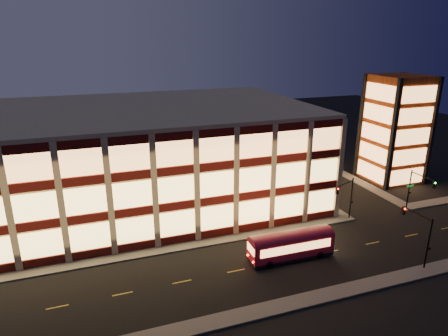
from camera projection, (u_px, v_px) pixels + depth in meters
name	position (u px, v px, depth m)	size (l,w,h in m)	color
ground	(186.00, 250.00, 47.23)	(200.00, 200.00, 0.00)	black
sidewalk_office_south	(159.00, 250.00, 47.14)	(54.00, 2.00, 0.15)	#514F4C
sidewalk_office_east	(289.00, 180.00, 69.72)	(2.00, 30.00, 0.15)	#514F4C
sidewalk_tower_south	(439.00, 202.00, 60.85)	(14.00, 2.00, 0.15)	#514F4C
sidewalk_tower_west	(343.00, 173.00, 73.22)	(2.00, 30.00, 0.15)	#514F4C
sidewalk_near	(223.00, 320.00, 35.60)	(100.00, 2.00, 0.15)	#514F4C
office_building	(137.00, 156.00, 59.10)	(50.45, 30.45, 14.50)	tan
stair_tower	(395.00, 129.00, 67.78)	(8.60, 8.60, 18.00)	#8C3814
traffic_signal_far	(346.00, 194.00, 53.21)	(3.79, 1.87, 6.00)	black
traffic_signal_right	(418.00, 186.00, 56.05)	(1.20, 4.37, 6.00)	black
traffic_signal_near	(419.00, 229.00, 43.56)	(0.32, 4.45, 6.00)	black
trolley_bus	(291.00, 244.00, 45.04)	(9.84, 2.73, 3.32)	maroon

